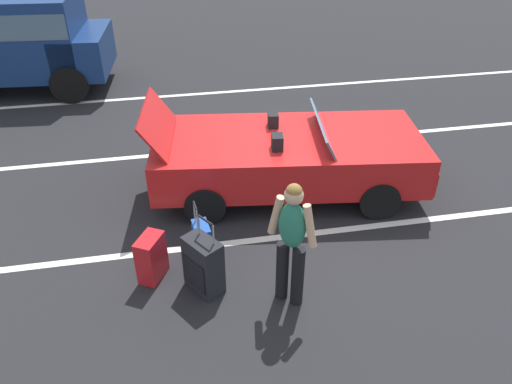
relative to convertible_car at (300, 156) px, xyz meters
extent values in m
plane|color=black|center=(-0.20, 0.03, -0.59)|extent=(80.00, 80.00, 0.00)
cube|color=silver|center=(-0.20, -1.19, -0.59)|extent=(18.00, 0.12, 0.01)
cube|color=silver|center=(-0.20, 1.51, -0.59)|extent=(18.00, 0.12, 0.01)
cube|color=silver|center=(-0.20, 4.21, -0.59)|extent=(18.00, 0.12, 0.01)
cube|color=red|center=(-0.20, 0.03, 0.03)|extent=(4.30, 2.28, 0.64)
cube|color=red|center=(1.23, -0.16, -0.08)|extent=(1.52, 1.83, 0.38)
cube|color=slate|center=(0.31, -0.04, 0.50)|extent=(0.38, 1.56, 0.31)
cube|color=black|center=(-0.35, 0.42, 0.46)|extent=(0.19, 0.24, 0.22)
cube|color=black|center=(-0.45, -0.31, 0.46)|extent=(0.19, 0.24, 0.22)
cube|color=red|center=(-2.13, 0.28, 0.63)|extent=(0.58, 1.53, 0.55)
cylinder|color=black|center=(1.17, 0.66, -0.29)|extent=(0.62, 0.30, 0.60)
cylinder|color=black|center=(0.96, -0.94, -0.29)|extent=(0.62, 0.30, 0.60)
cylinder|color=black|center=(-1.35, 1.00, -0.29)|extent=(0.62, 0.30, 0.60)
cylinder|color=black|center=(-1.56, -0.61, -0.29)|extent=(0.62, 0.30, 0.60)
cube|color=black|center=(-1.72, -1.98, -0.22)|extent=(0.50, 0.55, 0.74)
cube|color=black|center=(-1.84, -2.06, -0.28)|extent=(0.23, 0.33, 0.41)
cylinder|color=gray|center=(-1.58, -2.04, 0.28)|extent=(0.03, 0.03, 0.27)
cylinder|color=gray|center=(-1.72, -1.82, 0.28)|extent=(0.03, 0.03, 0.27)
cylinder|color=black|center=(-1.65, -1.93, 0.41)|extent=(0.17, 0.24, 0.03)
sphere|color=black|center=(-1.54, -2.06, -0.57)|extent=(0.04, 0.04, 0.04)
sphere|color=black|center=(-1.72, -1.78, -0.57)|extent=(0.04, 0.04, 0.04)
cube|color=red|center=(-2.34, -1.65, -0.28)|extent=(0.40, 0.47, 0.62)
sphere|color=black|center=(-2.35, -1.49, -0.57)|extent=(0.04, 0.04, 0.04)
sphere|color=black|center=(-2.49, -1.73, -0.57)|extent=(0.04, 0.04, 0.04)
cube|color=#1E479E|center=(-1.68, -1.36, -0.34)|extent=(0.24, 0.36, 0.50)
cube|color=navy|center=(-1.57, -1.34, -0.38)|extent=(0.05, 0.27, 0.28)
cylinder|color=gray|center=(-1.75, -1.27, 0.07)|extent=(0.02, 0.02, 0.32)
cylinder|color=gray|center=(-1.73, -1.46, 0.07)|extent=(0.02, 0.02, 0.32)
cylinder|color=black|center=(-1.74, -1.36, 0.23)|extent=(0.05, 0.19, 0.03)
sphere|color=black|center=(-1.77, -1.25, -0.57)|extent=(0.04, 0.04, 0.04)
sphere|color=black|center=(-1.74, -1.48, -0.57)|extent=(0.04, 0.04, 0.04)
cylinder|color=black|center=(-0.81, -2.29, -0.18)|extent=(0.21, 0.21, 0.82)
cylinder|color=black|center=(-0.66, -2.41, -0.18)|extent=(0.21, 0.21, 0.82)
ellipsoid|color=#267259|center=(-0.74, -2.35, 0.53)|extent=(0.39, 0.37, 0.60)
sphere|color=tan|center=(-0.74, -2.35, 0.92)|extent=(0.21, 0.21, 0.21)
sphere|color=olive|center=(-0.74, -2.35, 0.97)|extent=(0.18, 0.18, 0.18)
cylinder|color=tan|center=(-0.89, -2.22, 0.59)|extent=(0.20, 0.19, 0.53)
cylinder|color=tan|center=(-0.58, -2.48, 0.59)|extent=(0.20, 0.19, 0.53)
cube|color=navy|center=(-3.72, 5.18, 0.26)|extent=(1.26, 1.99, 0.90)
cube|color=navy|center=(-4.77, 5.27, 0.66)|extent=(2.25, 2.07, 1.70)
cube|color=slate|center=(-4.77, 5.27, 1.04)|extent=(2.21, 2.09, 0.51)
cylinder|color=black|center=(-3.86, 6.09, -0.19)|extent=(0.82, 0.35, 0.80)
cylinder|color=black|center=(-4.02, 4.30, -0.19)|extent=(0.82, 0.35, 0.80)
camera|label=1|loc=(-1.91, -6.48, 3.83)|focal=34.71mm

